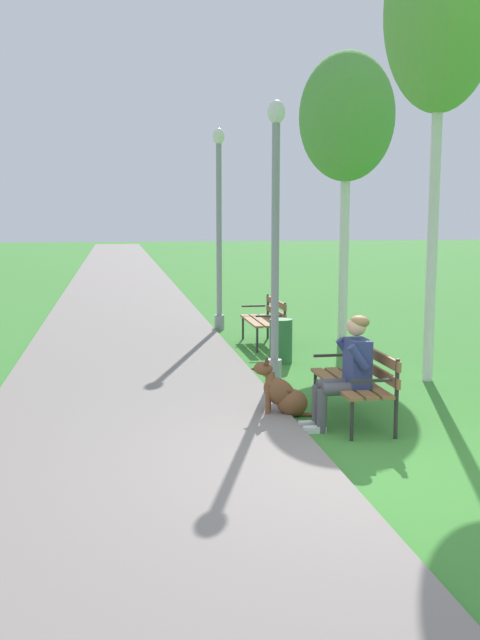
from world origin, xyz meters
name	(u,v)px	position (x,y,z in m)	size (l,w,h in m)	color
ground_plane	(364,470)	(0.00, 0.00, 0.00)	(120.00, 120.00, 0.00)	#3D8433
paved_path	(120,272)	(-2.00, 24.00, 0.02)	(3.51, 60.00, 0.04)	gray
park_bench_near	(358,377)	(0.46, 1.54, 0.51)	(0.55, 1.50, 0.85)	olive
park_bench_mid	(266,317)	(0.45, 6.44, 0.51)	(0.55, 1.50, 0.85)	olive
person_seated_on_near_bench	(348,368)	(0.26, 1.29, 0.68)	(0.74, 0.49, 1.25)	#4C4C51
dog_brown	(283,394)	(-0.31, 1.89, 0.26)	(0.82, 0.40, 0.71)	brown
lamp_post_near	(275,239)	(-0.02, 3.69, 2.00)	(0.24, 0.24, 3.86)	gray
lamp_post_mid	(219,227)	(-0.12, 8.39, 2.09)	(0.24, 0.24, 4.04)	gray
birch_tree_second	(441,13)	(2.12, 3.31, 4.97)	(1.50, 1.63, 6.33)	silver
birch_tree_third	(347,119)	(2.01, 6.84, 4.06)	(1.73, 1.77, 5.26)	silver
litter_bin	(281,341)	(0.35, 4.87, 0.35)	(0.36, 0.36, 0.70)	#2D6638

